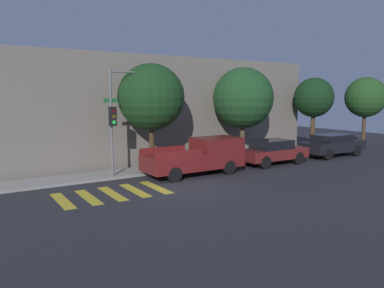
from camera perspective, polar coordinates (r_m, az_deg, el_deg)
ground_plane at (r=16.49m, az=-1.13°, el=-6.73°), size 60.00×60.00×0.00m
sidewalk at (r=20.01m, az=-7.24°, el=-4.06°), size 26.00×1.81×0.14m
building_row at (r=23.61m, az=-11.83°, el=5.12°), size 26.00×6.00×6.30m
crosswalk at (r=15.92m, az=-12.04°, el=-7.40°), size 4.46×2.60×0.00m
traffic_light_pole at (r=18.31m, az=-11.08°, el=5.45°), size 2.08×0.56×5.29m
pickup_truck at (r=19.16m, az=1.08°, el=-1.89°), size 5.20×1.98×1.84m
sedan_near_corner at (r=22.41m, az=12.18°, el=-1.10°), size 4.29×1.76×1.46m
sedan_middle at (r=26.46m, az=20.59°, el=-0.08°), size 4.68×1.83×1.48m
tree_near_corner at (r=19.55m, az=-6.25°, el=7.08°), size 3.45×3.45×5.67m
tree_midblock at (r=22.93m, az=7.79°, el=6.95°), size 3.66×3.66×5.71m
tree_far_end at (r=27.46m, az=18.07°, el=6.70°), size 2.73×2.73×5.26m
tree_behind_truck at (r=32.30m, az=24.93°, el=6.46°), size 3.11×3.11×5.46m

